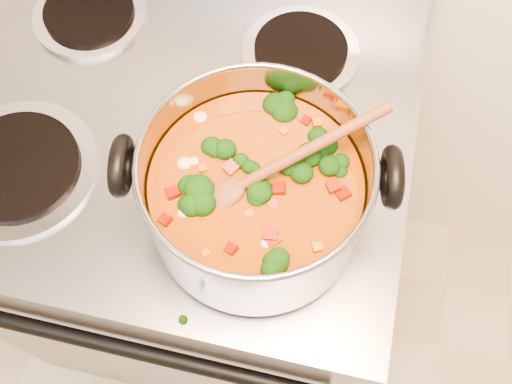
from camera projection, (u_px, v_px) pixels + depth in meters
electric_range at (196, 222)px, 1.28m from camera, size 0.75×0.68×1.08m
stockpot at (256, 193)px, 0.71m from camera, size 0.34×0.28×0.17m
wooden_spoon at (263, 173)px, 0.67m from camera, size 0.22×0.16×0.09m
cooktop_crumbs at (284, 242)px, 0.77m from camera, size 0.02×0.32×0.01m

